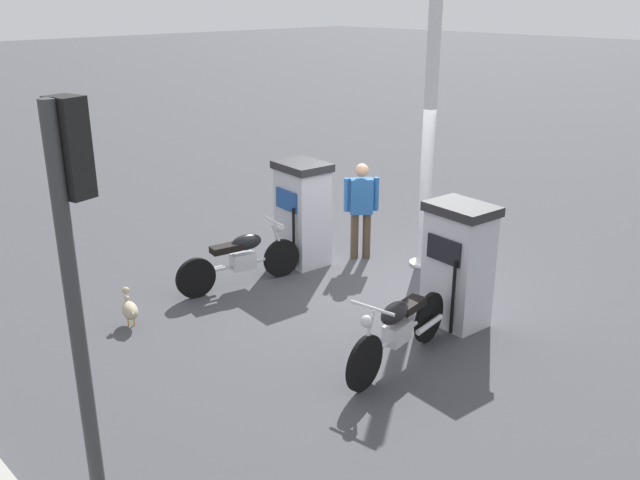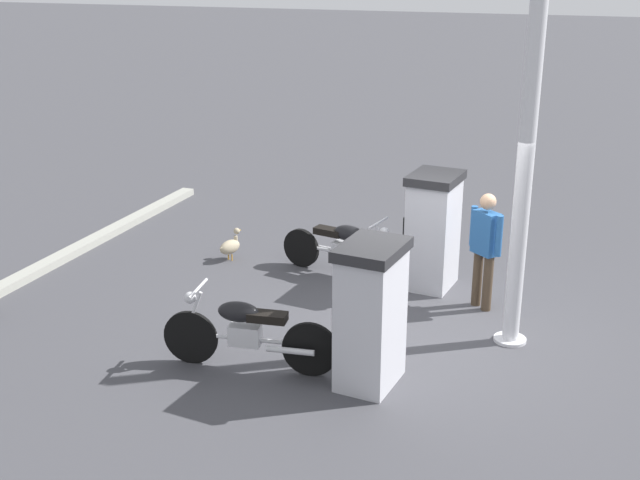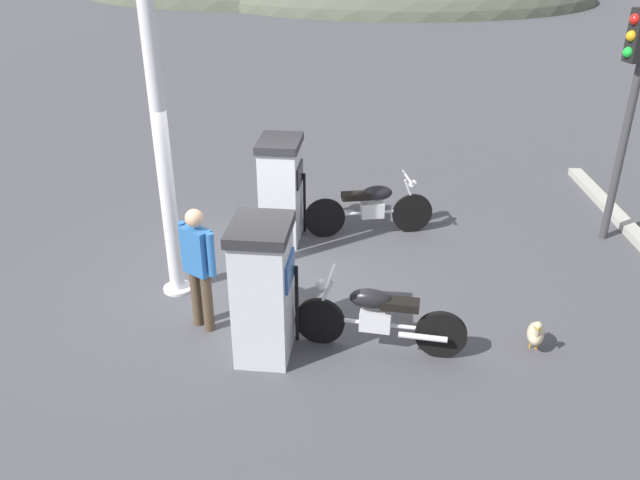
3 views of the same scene
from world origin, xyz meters
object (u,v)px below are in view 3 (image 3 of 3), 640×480
object	(u,v)px
attendant_person	(198,262)
fuel_pump_far	(281,190)
fuel_pump_near	(263,290)
wandering_duck	(536,333)
motorcycle_near_pump	(377,317)
motorcycle_far_pump	(371,206)
canopy_support_pole	(161,140)
roadside_traffic_light	(631,88)

from	to	relation	value
attendant_person	fuel_pump_far	bearing A→B (deg)	71.73
fuel_pump_near	wandering_duck	xyz separation A→B (m)	(3.15, 0.08, -0.61)
motorcycle_near_pump	wandering_duck	world-z (taller)	motorcycle_near_pump
attendant_person	wandering_duck	xyz separation A→B (m)	(3.97, -0.43, -0.68)
fuel_pump_near	attendant_person	bearing A→B (deg)	147.83
motorcycle_near_pump	motorcycle_far_pump	xyz separation A→B (m)	(0.11, 3.09, 0.04)
fuel_pump_near	canopy_support_pole	world-z (taller)	canopy_support_pole
canopy_support_pole	wandering_duck	bearing A→B (deg)	-16.34
motorcycle_near_pump	attendant_person	bearing A→B (deg)	168.33
fuel_pump_far	canopy_support_pole	bearing A→B (deg)	-130.02
canopy_support_pole	motorcycle_near_pump	bearing A→B (deg)	-26.74
roadside_traffic_light	canopy_support_pole	world-z (taller)	canopy_support_pole
canopy_support_pole	motorcycle_far_pump	bearing A→B (deg)	32.95
wandering_duck	canopy_support_pole	bearing A→B (deg)	163.66
motorcycle_far_pump	wandering_duck	xyz separation A→B (m)	(1.75, -3.09, -0.25)
fuel_pump_near	canopy_support_pole	distance (m)	2.32
fuel_pump_far	attendant_person	bearing A→B (deg)	-108.27
wandering_duck	fuel_pump_far	bearing A→B (deg)	137.44
roadside_traffic_light	canopy_support_pole	bearing A→B (deg)	-165.34
motorcycle_near_pump	roadside_traffic_light	xyz separation A→B (m)	(3.74, 2.98, 1.94)
fuel_pump_far	roadside_traffic_light	xyz separation A→B (m)	(5.03, 0.08, 1.56)
attendant_person	canopy_support_pole	xyz separation A→B (m)	(-0.51, 0.89, 1.23)
wandering_duck	canopy_support_pole	distance (m)	5.04
motorcycle_far_pump	wandering_duck	bearing A→B (deg)	-60.45
fuel_pump_near	fuel_pump_far	distance (m)	2.98
roadside_traffic_light	motorcycle_near_pump	bearing A→B (deg)	-141.37
motorcycle_far_pump	roadside_traffic_light	bearing A→B (deg)	-1.71
motorcycle_near_pump	canopy_support_pole	xyz separation A→B (m)	(-2.62, 1.32, 1.69)
motorcycle_near_pump	attendant_person	distance (m)	2.20
fuel_pump_far	motorcycle_near_pump	world-z (taller)	fuel_pump_far
wandering_duck	roadside_traffic_light	bearing A→B (deg)	57.80
motorcycle_near_pump	wandering_duck	size ratio (longest dim) A/B	4.10
fuel_pump_near	motorcycle_far_pump	world-z (taller)	fuel_pump_near
fuel_pump_near	attendant_person	xyz separation A→B (m)	(-0.81, 0.51, 0.07)
fuel_pump_near	motorcycle_far_pump	bearing A→B (deg)	66.10
attendant_person	canopy_support_pole	world-z (taller)	canopy_support_pole
wandering_duck	fuel_pump_near	bearing A→B (deg)	-178.49
fuel_pump_far	wandering_duck	size ratio (longest dim) A/B	3.37
fuel_pump_near	fuel_pump_far	size ratio (longest dim) A/B	1.01
wandering_duck	canopy_support_pole	world-z (taller)	canopy_support_pole
fuel_pump_far	motorcycle_far_pump	size ratio (longest dim) A/B	0.80
attendant_person	roadside_traffic_light	world-z (taller)	roadside_traffic_light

